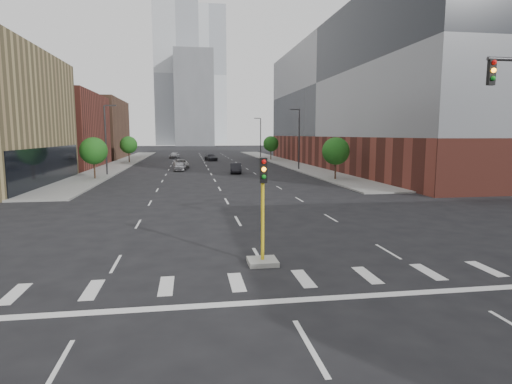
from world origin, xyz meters
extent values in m
cube|color=gray|center=(-15.00, 74.00, 0.07)|extent=(5.00, 92.00, 0.15)
cube|color=gray|center=(15.00, 74.00, 0.07)|extent=(5.00, 92.00, 0.15)
cube|color=brown|center=(-27.50, 66.00, 6.00)|extent=(20.00, 22.00, 12.00)
cube|color=brown|center=(-27.50, 92.00, 6.50)|extent=(20.00, 24.00, 13.00)
cube|color=brown|center=(29.50, 60.00, 2.50)|extent=(24.00, 70.00, 5.00)
cube|color=slate|center=(29.50, 60.00, 13.50)|extent=(24.00, 70.00, 17.00)
cube|color=#B2B7BC|center=(-8.00, 220.00, 35.00)|extent=(22.00, 22.00, 70.00)
cube|color=#B2B7BC|center=(10.00, 260.00, 40.00)|extent=(20.00, 20.00, 80.00)
cube|color=slate|center=(0.00, 200.00, 22.00)|extent=(18.00, 18.00, 44.00)
cube|color=#999993|center=(0.00, 9.00, 0.10)|extent=(1.20, 1.20, 0.20)
cylinder|color=gold|center=(0.00, 9.00, 1.80)|extent=(0.14, 0.14, 3.20)
cube|color=black|center=(0.00, 8.82, 3.90)|extent=(0.28, 0.18, 1.00)
sphere|color=red|center=(0.00, 8.72, 4.25)|extent=(0.18, 0.18, 0.18)
sphere|color=orange|center=(0.00, 8.72, 3.95)|extent=(0.18, 0.18, 0.18)
sphere|color=#0C7F19|center=(0.00, 8.72, 3.65)|extent=(0.18, 0.18, 0.18)
cube|color=black|center=(8.70, 7.50, 7.70)|extent=(0.28, 0.18, 1.00)
sphere|color=red|center=(8.70, 7.38, 8.05)|extent=(0.18, 0.18, 0.18)
sphere|color=orange|center=(8.70, 7.38, 7.75)|extent=(0.18, 0.18, 0.18)
sphere|color=#0C7F19|center=(8.70, 7.38, 7.45)|extent=(0.18, 0.18, 0.18)
cylinder|color=#2D2D30|center=(13.50, 55.00, 4.50)|extent=(0.20, 0.20, 9.00)
cube|color=#2D2D30|center=(12.70, 55.00, 9.00)|extent=(1.40, 0.22, 0.15)
cylinder|color=#2D2D30|center=(13.50, 90.00, 4.50)|extent=(0.20, 0.20, 9.00)
cube|color=#2D2D30|center=(12.70, 90.00, 9.00)|extent=(1.40, 0.22, 0.15)
cylinder|color=#2D2D30|center=(-13.50, 50.00, 4.50)|extent=(0.20, 0.20, 9.00)
cube|color=#2D2D30|center=(-12.70, 50.00, 9.00)|extent=(1.40, 0.22, 0.15)
cylinder|color=#382619|center=(-14.00, 45.00, 1.02)|extent=(0.20, 0.20, 1.75)
sphere|color=#1A4A13|center=(-14.00, 45.00, 3.40)|extent=(3.20, 3.20, 3.20)
cylinder|color=#382619|center=(-14.00, 75.00, 1.02)|extent=(0.20, 0.20, 1.75)
sphere|color=#1A4A13|center=(-14.00, 75.00, 3.40)|extent=(3.20, 3.20, 3.20)
cylinder|color=#382619|center=(14.00, 40.00, 1.02)|extent=(0.20, 0.20, 1.75)
sphere|color=#1A4A13|center=(14.00, 40.00, 3.40)|extent=(3.20, 3.20, 3.20)
cylinder|color=#382619|center=(14.00, 80.00, 1.02)|extent=(0.20, 0.20, 1.75)
sphere|color=#1A4A13|center=(14.00, 80.00, 3.40)|extent=(3.20, 3.20, 3.20)
imported|color=#A4A4A8|center=(-4.23, 55.90, 0.67)|extent=(2.00, 4.09, 1.34)
imported|color=black|center=(3.43, 50.70, 0.70)|extent=(1.81, 4.33, 1.39)
imported|color=#B6B6B6|center=(-4.18, 61.64, 0.68)|extent=(2.65, 5.04, 1.35)
imported|color=black|center=(1.50, 79.74, 0.69)|extent=(2.73, 5.05, 1.39)
imported|color=#ACADB1|center=(-6.14, 90.32, 0.72)|extent=(2.39, 4.44, 1.44)
camera|label=1|loc=(-2.91, -7.84, 5.31)|focal=30.00mm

